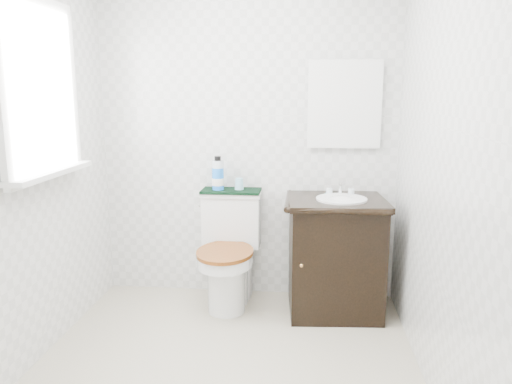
% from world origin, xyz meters
% --- Properties ---
extents(floor, '(2.40, 2.40, 0.00)m').
position_xyz_m(floor, '(0.00, 0.00, 0.00)').
color(floor, beige).
rests_on(floor, ground).
extents(wall_back, '(2.40, 0.00, 2.40)m').
position_xyz_m(wall_back, '(0.00, 1.20, 1.20)').
color(wall_back, silver).
rests_on(wall_back, ground).
extents(wall_front, '(2.40, 0.00, 2.40)m').
position_xyz_m(wall_front, '(0.00, -1.20, 1.20)').
color(wall_front, silver).
rests_on(wall_front, ground).
extents(wall_left, '(0.00, 2.40, 2.40)m').
position_xyz_m(wall_left, '(-1.10, 0.00, 1.20)').
color(wall_left, silver).
rests_on(wall_left, ground).
extents(wall_right, '(0.00, 2.40, 2.40)m').
position_xyz_m(wall_right, '(1.10, 0.00, 1.20)').
color(wall_right, silver).
rests_on(wall_right, ground).
extents(window, '(0.02, 0.70, 0.90)m').
position_xyz_m(window, '(-1.07, 0.25, 1.55)').
color(window, white).
rests_on(window, wall_left).
extents(mirror, '(0.50, 0.02, 0.60)m').
position_xyz_m(mirror, '(0.70, 1.18, 1.45)').
color(mirror, silver).
rests_on(mirror, wall_back).
extents(toilet, '(0.44, 0.63, 0.81)m').
position_xyz_m(toilet, '(-0.11, 0.97, 0.36)').
color(toilet, white).
rests_on(toilet, floor).
extents(vanity, '(0.70, 0.61, 0.92)m').
position_xyz_m(vanity, '(0.65, 0.90, 0.43)').
color(vanity, black).
rests_on(vanity, floor).
extents(trash_bin, '(0.19, 0.16, 0.27)m').
position_xyz_m(trash_bin, '(-0.05, 1.10, 0.14)').
color(trash_bin, silver).
rests_on(trash_bin, floor).
extents(towel, '(0.43, 0.22, 0.02)m').
position_xyz_m(towel, '(-0.11, 1.09, 0.82)').
color(towel, black).
rests_on(towel, toilet).
extents(mouthwash_bottle, '(0.09, 0.09, 0.25)m').
position_xyz_m(mouthwash_bottle, '(-0.21, 1.08, 0.95)').
color(mouthwash_bottle, blue).
rests_on(mouthwash_bottle, towel).
extents(cup, '(0.07, 0.07, 0.08)m').
position_xyz_m(cup, '(-0.05, 1.11, 0.87)').
color(cup, '#83BFD7').
rests_on(cup, towel).
extents(soap_bar, '(0.06, 0.04, 0.02)m').
position_xyz_m(soap_bar, '(0.60, 1.03, 0.83)').
color(soap_bar, '#1A747D').
rests_on(soap_bar, vanity).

